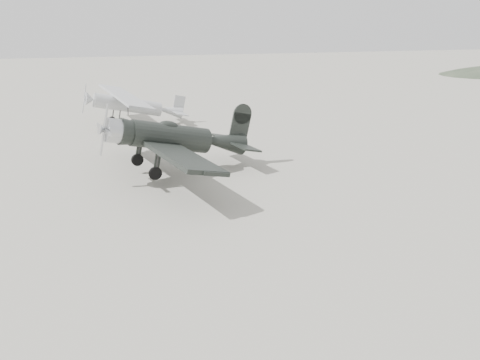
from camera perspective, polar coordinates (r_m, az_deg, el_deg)
The scene contains 3 objects.
ground at distance 17.99m, azimuth 1.87°, elevation -6.78°, with size 160.00×160.00×0.00m, color gray.
lowwing_monoplane at distance 24.27m, azimuth -7.68°, elevation 5.08°, with size 8.31×11.40×3.70m.
highwing_monoplane at distance 35.44m, azimuth -13.03°, elevation 9.21°, with size 7.47×10.44×2.95m.
Camera 1 is at (-4.23, -15.53, 8.04)m, focal length 35.00 mm.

